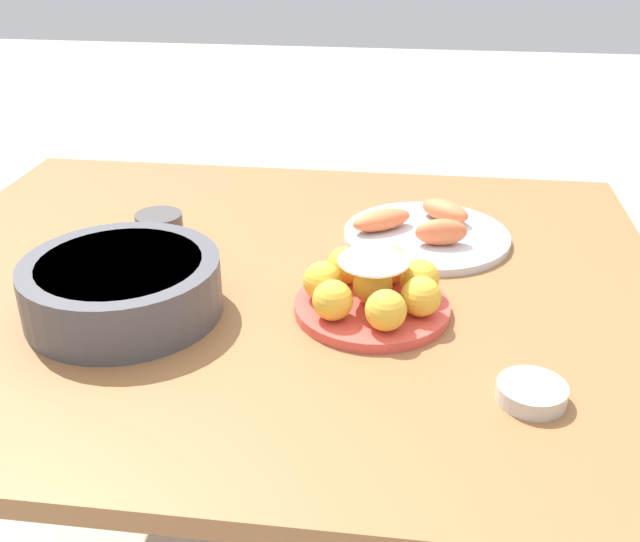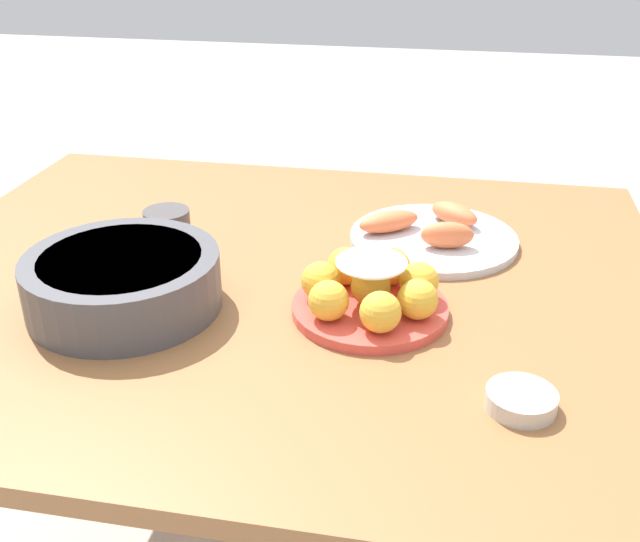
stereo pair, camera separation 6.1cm
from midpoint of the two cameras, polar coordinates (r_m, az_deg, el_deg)
dining_table at (r=1.28m, az=-2.01°, el=-3.85°), size 1.29×1.07×0.73m
cake_plate at (r=1.12m, az=5.47°, el=-1.57°), size 0.24×0.24×0.10m
serving_bowl at (r=1.16m, az=-13.34°, el=-0.69°), size 0.29×0.29×0.09m
sauce_bowl at (r=0.97m, az=16.84°, el=-9.37°), size 0.09×0.09×0.02m
seafood_platter at (r=1.37m, az=9.77°, el=2.79°), size 0.30×0.30×0.06m
cup_near at (r=1.35m, az=-10.29°, el=3.25°), size 0.08×0.08×0.07m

